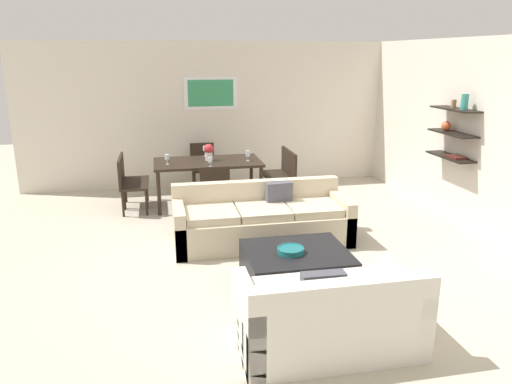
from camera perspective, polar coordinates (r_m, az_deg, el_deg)
name	(u,v)px	position (r m, az deg, el deg)	size (l,w,h in m)	color
ground_plane	(271,251)	(6.37, 1.82, -6.91)	(18.00, 18.00, 0.00)	#BCB29E
back_wall_unit	(245,114)	(9.46, -1.32, 9.12)	(8.40, 0.09, 2.70)	silver
right_wall_shelf_unit	(464,133)	(7.77, 23.24, 6.34)	(0.34, 8.20, 2.70)	silver
sofa_beige	(262,222)	(6.56, 0.67, -3.48)	(2.34, 0.90, 0.78)	beige
loveseat_white	(327,316)	(4.36, 8.37, -14.19)	(1.54, 0.90, 0.78)	silver
coffee_table	(296,267)	(5.48, 4.74, -8.71)	(1.13, 0.96, 0.38)	black
decorative_bowl	(291,250)	(5.33, 4.09, -6.79)	(0.30, 0.30, 0.06)	#19666B
dining_table	(208,165)	(8.15, -5.69, 3.15)	(1.76, 0.97, 0.75)	black
dining_chair_right_near	(286,175)	(8.21, 3.49, 2.02)	(0.44, 0.44, 0.88)	black
dining_chair_foot	(214,189)	(7.34, -4.92, 0.31)	(0.44, 0.44, 0.88)	black
dining_chair_right_far	(279,169)	(8.62, 2.75, 2.71)	(0.44, 0.44, 0.88)	black
dining_chair_left_far	(130,176)	(8.38, -14.61, 1.82)	(0.44, 0.44, 0.88)	black
dining_chair_left_near	(128,183)	(7.96, -14.75, 1.08)	(0.44, 0.44, 0.88)	black
dining_chair_head	(203,164)	(9.06, -6.25, 3.27)	(0.44, 0.44, 0.88)	black
wine_glass_head	(205,149)	(8.53, -6.02, 5.06)	(0.07, 0.07, 0.18)	silver
wine_glass_left_near	(167,157)	(7.96, -10.38, 4.03)	(0.08, 0.08, 0.16)	silver
wine_glass_right_near	(248,154)	(8.09, -0.96, 4.50)	(0.07, 0.07, 0.18)	silver
wine_glass_foot	(210,160)	(7.70, -5.39, 3.73)	(0.06, 0.06, 0.15)	silver
centerpiece_vase	(209,151)	(8.16, -5.55, 4.78)	(0.16, 0.16, 0.28)	silver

